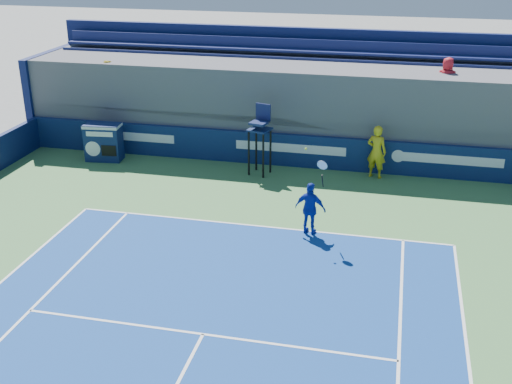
% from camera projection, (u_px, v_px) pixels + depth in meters
% --- Properties ---
extents(ball_person, '(0.78, 0.62, 1.86)m').
position_uv_depth(ball_person, '(376.00, 152.00, 21.96)').
color(ball_person, gold).
rests_on(ball_person, apron).
extents(back_hoarding, '(20.40, 0.21, 1.20)m').
position_uv_depth(back_hoarding, '(291.00, 150.00, 23.14)').
color(back_hoarding, '#0D1D49').
rests_on(back_hoarding, ground).
extents(match_clock, '(1.39, 0.85, 1.40)m').
position_uv_depth(match_clock, '(104.00, 141.00, 23.68)').
color(match_clock, '#0E1D4A').
rests_on(match_clock, ground).
extents(umpire_chair, '(0.85, 0.85, 2.48)m').
position_uv_depth(umpire_chair, '(260.00, 132.00, 22.07)').
color(umpire_chair, black).
rests_on(umpire_chair, ground).
extents(tennis_player, '(0.95, 0.57, 2.57)m').
position_uv_depth(tennis_player, '(310.00, 208.00, 17.95)').
color(tennis_player, '#132AA1').
rests_on(tennis_player, apron).
extents(stadium_seating, '(21.00, 4.05, 4.40)m').
position_uv_depth(stadium_seating, '(301.00, 103.00, 24.50)').
color(stadium_seating, '#4D4C51').
rests_on(stadium_seating, ground).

